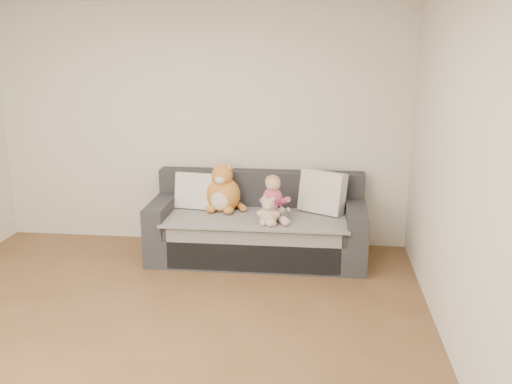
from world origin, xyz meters
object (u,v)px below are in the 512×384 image
sofa (258,228)px  teddy_bear (268,213)px  toddler (273,200)px  sippy_cup (268,212)px  plush_cat (223,192)px

sofa → teddy_bear: (0.14, -0.36, 0.28)m
toddler → sippy_cup: (-0.05, -0.04, -0.12)m
plush_cat → sippy_cup: 0.56m
sippy_cup → toddler: bearing=34.4°
plush_cat → sippy_cup: size_ratio=4.27×
sofa → toddler: (0.17, -0.15, 0.35)m
sofa → teddy_bear: 0.48m
plush_cat → teddy_bear: plush_cat is taller
sofa → plush_cat: (-0.37, 0.06, 0.36)m
sofa → toddler: toddler is taller
sofa → sippy_cup: size_ratio=17.04×
toddler → plush_cat: bearing=144.8°
sofa → teddy_bear: bearing=-69.0°
sofa → sippy_cup: sofa is taller
sofa → plush_cat: size_ratio=3.99×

